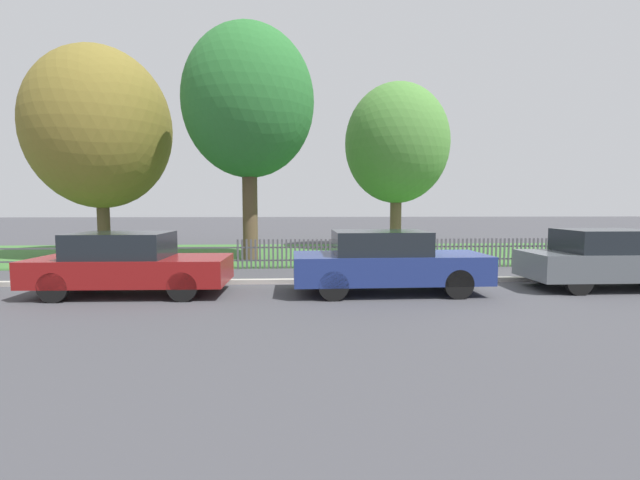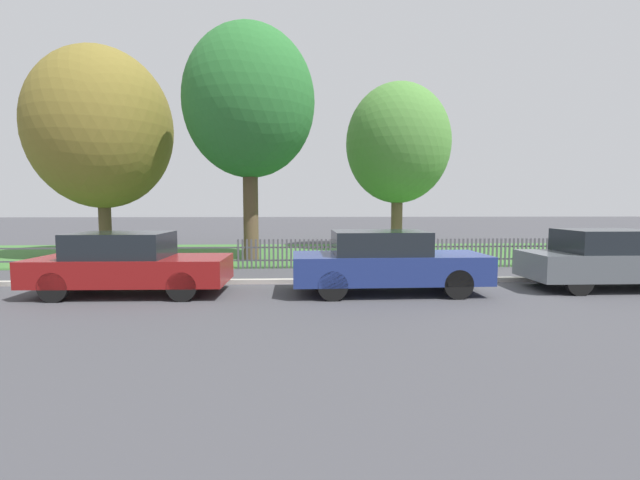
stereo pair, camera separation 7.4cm
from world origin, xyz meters
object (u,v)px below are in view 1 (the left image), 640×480
object	(u,v)px
covered_motorcycle	(372,256)
tree_mid_park	(397,144)
tree_behind_motorcycle	(249,103)
tree_nearest_kerb	(100,129)
parked_car_navy_estate	(387,262)
parked_car_red_compact	(610,259)
parked_car_black_saloon	(129,264)

from	to	relation	value
covered_motorcycle	tree_mid_park	world-z (taller)	tree_mid_park
tree_behind_motorcycle	tree_mid_park	distance (m)	7.41
covered_motorcycle	tree_nearest_kerb	xyz separation A→B (m)	(-10.04, 5.35, 4.52)
parked_car_navy_estate	parked_car_red_compact	distance (m)	5.76
parked_car_black_saloon	tree_mid_park	distance (m)	13.65
parked_car_black_saloon	tree_behind_motorcycle	size ratio (longest dim) A/B	0.52
parked_car_black_saloon	tree_mid_park	size ratio (longest dim) A/B	0.58
tree_nearest_kerb	tree_behind_motorcycle	world-z (taller)	tree_behind_motorcycle
covered_motorcycle	tree_behind_motorcycle	bearing A→B (deg)	130.33
covered_motorcycle	tree_mid_park	size ratio (longest dim) A/B	0.25
parked_car_red_compact	covered_motorcycle	world-z (taller)	parked_car_red_compact
parked_car_black_saloon	parked_car_red_compact	xyz separation A→B (m)	(11.85, 0.14, 0.01)
parked_car_black_saloon	tree_nearest_kerb	size ratio (longest dim) A/B	0.54
parked_car_black_saloon	parked_car_red_compact	bearing A→B (deg)	1.61
parked_car_red_compact	tree_behind_motorcycle	size ratio (longest dim) A/B	0.50
tree_nearest_kerb	parked_car_black_saloon	bearing A→B (deg)	-62.67
parked_car_navy_estate	covered_motorcycle	xyz separation A→B (m)	(0.06, 2.29, -0.16)
parked_car_red_compact	tree_mid_park	world-z (taller)	tree_mid_park
parked_car_navy_estate	covered_motorcycle	bearing A→B (deg)	87.60
tree_behind_motorcycle	parked_car_red_compact	bearing A→B (deg)	-31.97
tree_behind_motorcycle	parked_car_black_saloon	bearing A→B (deg)	-109.17
parked_car_navy_estate	tree_mid_park	world-z (taller)	tree_mid_park
parked_car_navy_estate	parked_car_red_compact	xyz separation A→B (m)	(5.75, 0.25, -0.01)
tree_behind_motorcycle	tree_mid_park	bearing A→B (deg)	29.18
covered_motorcycle	tree_nearest_kerb	world-z (taller)	tree_nearest_kerb
parked_car_red_compact	tree_nearest_kerb	size ratio (longest dim) A/B	0.52
tree_nearest_kerb	tree_mid_park	world-z (taller)	tree_nearest_kerb
covered_motorcycle	tree_behind_motorcycle	world-z (taller)	tree_behind_motorcycle
parked_car_red_compact	parked_car_black_saloon	bearing A→B (deg)	-179.25
tree_behind_motorcycle	tree_nearest_kerb	bearing A→B (deg)	167.52
parked_car_black_saloon	parked_car_navy_estate	xyz separation A→B (m)	(6.09, -0.11, 0.02)
tree_behind_motorcycle	covered_motorcycle	bearing A→B (deg)	-45.08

